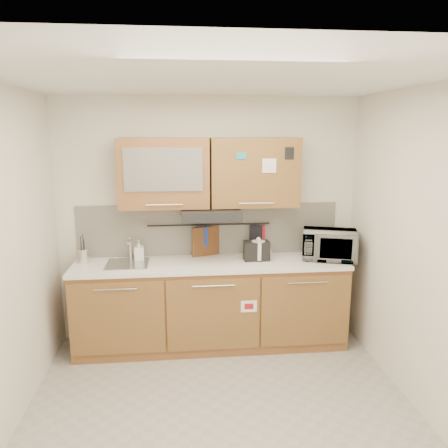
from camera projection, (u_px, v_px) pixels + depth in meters
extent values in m
plane|color=#9E9993|center=(222.00, 414.00, 3.54)|extent=(3.20, 3.20, 0.00)
plane|color=white|center=(222.00, 78.00, 2.99)|extent=(3.20, 3.20, 0.00)
plane|color=silver|center=(209.00, 220.00, 4.72)|extent=(3.20, 0.00, 3.20)
plane|color=silver|center=(425.00, 254.00, 3.42)|extent=(0.00, 3.00, 3.00)
cube|color=olive|center=(211.00, 305.00, 4.61)|extent=(2.80, 0.60, 0.88)
cube|color=black|center=(211.00, 339.00, 4.69)|extent=(2.80, 0.54, 0.10)
cube|color=brown|center=(117.00, 319.00, 4.21)|extent=(0.91, 0.02, 0.74)
cylinder|color=silver|center=(115.00, 289.00, 4.12)|extent=(0.41, 0.01, 0.01)
cube|color=brown|center=(214.00, 315.00, 4.30)|extent=(0.91, 0.02, 0.74)
cylinder|color=silver|center=(214.00, 286.00, 4.21)|extent=(0.41, 0.01, 0.01)
cube|color=brown|center=(306.00, 311.00, 4.39)|extent=(0.91, 0.02, 0.74)
cylinder|color=silver|center=(308.00, 283.00, 4.30)|extent=(0.41, 0.01, 0.01)
cube|color=white|center=(211.00, 264.00, 4.51)|extent=(2.82, 0.62, 0.04)
cube|color=silver|center=(209.00, 229.00, 4.73)|extent=(2.80, 0.02, 0.56)
cube|color=olive|center=(164.00, 173.00, 4.40)|extent=(0.90, 0.35, 0.70)
cube|color=silver|center=(163.00, 170.00, 4.21)|extent=(0.76, 0.02, 0.42)
cube|color=brown|center=(254.00, 172.00, 4.49)|extent=(0.90, 0.35, 0.70)
cube|color=white|center=(269.00, 166.00, 4.31)|extent=(0.14, 0.00, 0.14)
cube|color=black|center=(210.00, 214.00, 4.45)|extent=(0.60, 0.46, 0.10)
cube|color=silver|center=(128.00, 265.00, 4.43)|extent=(0.42, 0.40, 0.03)
cylinder|color=silver|center=(131.00, 249.00, 4.56)|extent=(0.03, 0.03, 0.24)
cylinder|color=silver|center=(129.00, 241.00, 4.46)|extent=(0.02, 0.18, 0.02)
cylinder|color=black|center=(209.00, 225.00, 4.68)|extent=(1.30, 0.02, 0.02)
cylinder|color=silver|center=(84.00, 256.00, 4.47)|extent=(0.15, 0.15, 0.15)
cylinder|color=black|center=(81.00, 250.00, 4.46)|extent=(0.01, 0.01, 0.28)
cylinder|color=black|center=(85.00, 251.00, 4.44)|extent=(0.01, 0.01, 0.25)
cylinder|color=black|center=(84.00, 248.00, 4.47)|extent=(0.01, 0.01, 0.30)
cylinder|color=black|center=(82.00, 253.00, 4.44)|extent=(0.01, 0.01, 0.22)
cylinder|color=silver|center=(258.00, 251.00, 4.55)|extent=(0.17, 0.17, 0.21)
sphere|color=silver|center=(258.00, 239.00, 4.53)|extent=(0.05, 0.05, 0.05)
cube|color=silver|center=(267.00, 250.00, 4.54)|extent=(0.02, 0.03, 0.13)
cylinder|color=black|center=(258.00, 259.00, 4.57)|extent=(0.16, 0.16, 0.01)
cube|color=black|center=(256.00, 251.00, 4.56)|extent=(0.27, 0.16, 0.20)
cube|color=black|center=(252.00, 242.00, 4.54)|extent=(0.08, 0.12, 0.01)
cube|color=black|center=(261.00, 242.00, 4.55)|extent=(0.08, 0.12, 0.01)
imported|color=#999999|center=(329.00, 245.00, 4.59)|extent=(0.64, 0.52, 0.31)
imported|color=#999999|center=(139.00, 250.00, 4.54)|extent=(0.11, 0.11, 0.22)
cube|color=brown|center=(206.00, 244.00, 4.71)|extent=(0.30, 0.11, 0.38)
cube|color=navy|center=(202.00, 237.00, 4.69)|extent=(0.13, 0.04, 0.21)
cube|color=black|center=(256.00, 235.00, 4.74)|extent=(0.14, 0.08, 0.21)
cube|color=#AE172B|center=(260.00, 232.00, 4.74)|extent=(0.12, 0.02, 0.14)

